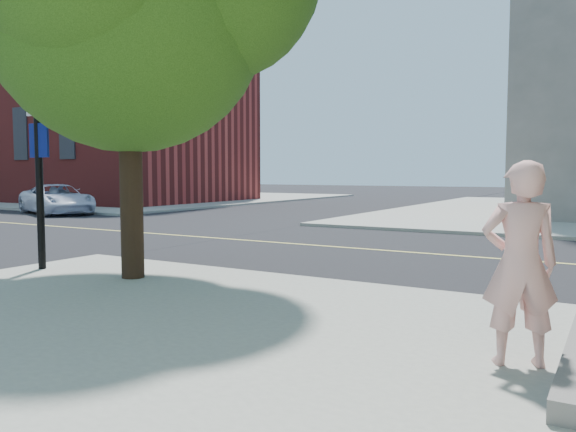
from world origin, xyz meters
The scene contains 7 objects.
ground centered at (0.00, 0.00, 0.00)m, with size 140.00×140.00×0.00m, color black.
road_ew centered at (0.00, 4.50, 0.01)m, with size 140.00×9.00×0.01m, color black.
sidewalk_nw centered at (-23.00, 21.50, 0.06)m, with size 26.00×25.00×0.12m, color gray.
church centered at (-20.00, 18.00, 7.18)m, with size 15.20×12.00×14.40m.
office_block centered at (-32.00, 21.98, 9.12)m, with size 12.00×14.08×18.00m.
man_on_phone centered at (8.02, -2.96, 1.06)m, with size 0.69×0.45×1.88m, color #E0A099.
car_a centered at (-13.44, 8.50, 0.68)m, with size 2.27×4.92×1.37m, color silver.
Camera 1 is at (8.80, -8.47, 1.89)m, focal length 35.46 mm.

